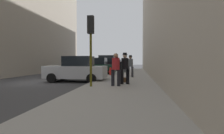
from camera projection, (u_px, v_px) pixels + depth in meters
name	position (u px, v px, depth m)	size (l,w,h in m)	color
ground_plane	(37.00, 82.00, 12.06)	(120.00, 120.00, 0.00)	#38383A
sidewalk	(123.00, 82.00, 11.25)	(4.00, 40.00, 0.15)	gray
parked_silver_sedan	(77.00, 70.00, 12.31)	(4.22, 2.10, 1.79)	#B7BABF
parked_dark_green_sedan	(95.00, 67.00, 18.10)	(4.22, 2.09, 1.79)	#193828
parked_black_suv	(106.00, 64.00, 24.29)	(4.64, 2.14, 2.25)	black
parked_bronze_suv	(111.00, 64.00, 30.05)	(4.63, 2.11, 2.25)	brown
parked_gray_coupe	(116.00, 64.00, 36.58)	(4.27, 2.19, 1.79)	slate
fire_hydrant	(111.00, 71.00, 16.36)	(0.42, 0.22, 0.70)	red
traffic_light	(91.00, 35.00, 8.89)	(0.32, 0.32, 3.60)	#514C0F
pedestrian_with_beanie	(130.00, 65.00, 14.09)	(0.52, 0.44, 1.78)	#333338
pedestrian_in_tan_coat	(126.00, 64.00, 19.99)	(0.53, 0.47, 1.71)	black
pedestrian_with_fedora	(125.00, 67.00, 9.89)	(0.53, 0.48, 1.78)	black
pedestrian_in_red_jacket	(116.00, 68.00, 9.10)	(0.52, 0.44, 1.71)	black
duffel_bag	(124.00, 80.00, 10.86)	(0.32, 0.44, 0.28)	#472D19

